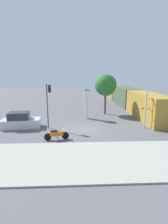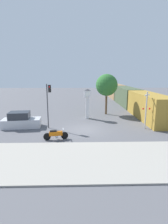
{
  "view_description": "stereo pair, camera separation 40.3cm",
  "coord_description": "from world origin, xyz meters",
  "views": [
    {
      "loc": [
        -0.86,
        -18.23,
        5.94
      ],
      "look_at": [
        0.04,
        0.76,
        1.81
      ],
      "focal_mm": 28.0,
      "sensor_mm": 36.0,
      "label": 1
    },
    {
      "loc": [
        -0.46,
        -18.25,
        5.94
      ],
      "look_at": [
        0.04,
        0.76,
        1.81
      ],
      "focal_mm": 28.0,
      "sensor_mm": 36.0,
      "label": 2
    }
  ],
  "objects": [
    {
      "name": "ground_plane",
      "position": [
        0.0,
        0.0,
        0.0
      ],
      "size": [
        120.0,
        120.0,
        0.0
      ],
      "primitive_type": "plane",
      "color": "#56565B"
    },
    {
      "name": "freight_train",
      "position": [
        8.83,
        15.54,
        1.7
      ],
      "size": [
        2.8,
        32.65,
        3.4
      ],
      "color": "olive",
      "rests_on": "ground_plane"
    },
    {
      "name": "parked_car",
      "position": [
        -7.11,
        1.08,
        0.75
      ],
      "size": [
        4.36,
        2.21,
        1.8
      ],
      "rotation": [
        0.0,
        0.0,
        0.1
      ],
      "color": "silver",
      "rests_on": "ground_plane"
    },
    {
      "name": "sidewalk_strip",
      "position": [
        0.0,
        -6.87,
        0.05
      ],
      "size": [
        36.0,
        6.0,
        0.1
      ],
      "color": "#9E998E",
      "rests_on": "ground_plane"
    },
    {
      "name": "motorcycle",
      "position": [
        -2.67,
        -2.87,
        0.48
      ],
      "size": [
        2.26,
        0.6,
        1.0
      ],
      "rotation": [
        0.0,
        0.0,
        0.16
      ],
      "color": "black",
      "rests_on": "ground_plane"
    },
    {
      "name": "railroad_crossing_signal",
      "position": [
        6.82,
        0.25,
        2.23
      ],
      "size": [
        0.9,
        0.82,
        4.1
      ],
      "color": "#B7B7BC",
      "rests_on": "ground_plane"
    },
    {
      "name": "clock_tower",
      "position": [
        0.58,
        4.98,
        2.68
      ],
      "size": [
        0.99,
        0.99,
        4.03
      ],
      "color": "white",
      "rests_on": "ground_plane"
    },
    {
      "name": "street_tree",
      "position": [
        3.55,
        7.53,
        4.36
      ],
      "size": [
        3.19,
        3.19,
        5.98
      ],
      "color": "brown",
      "rests_on": "ground_plane"
    },
    {
      "name": "traffic_light",
      "position": [
        -3.83,
        0.7,
        3.35
      ],
      "size": [
        0.5,
        0.35,
        4.92
      ],
      "color": "#47474C",
      "rests_on": "ground_plane"
    }
  ]
}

